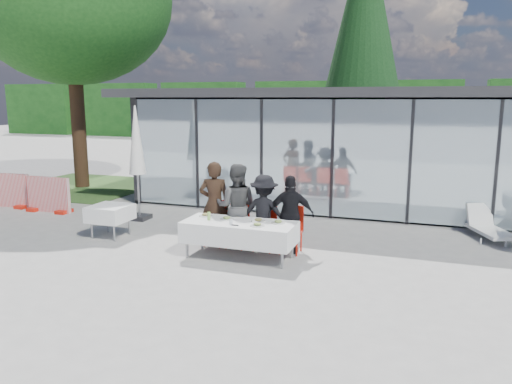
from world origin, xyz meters
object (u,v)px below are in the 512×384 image
market_umbrella (137,147)px  diner_chair_b (238,222)px  diner_b (236,206)px  plate_a (206,215)px  diner_chair_d (292,227)px  spare_table_left (110,213)px  plate_extra (257,225)px  diner_chair_a (217,220)px  juice_bottle (209,216)px  dining_table (239,232)px  plate_b (227,218)px  deciduous_tree (70,0)px  diner_d (291,215)px  folded_eyeglasses (235,225)px  lounger (488,226)px  conifer_tree (364,29)px  diner_chair_c (266,225)px  plate_d (278,222)px  diner_c (264,213)px  diner_a (215,204)px  plate_c (258,220)px

market_umbrella → diner_chair_b: bearing=-22.5°
diner_b → plate_a: bearing=28.2°
diner_chair_d → spare_table_left: size_ratio=1.13×
plate_extra → diner_chair_d: bearing=65.3°
diner_chair_a → juice_bottle: bearing=-77.0°
dining_table → plate_b: plate_b is taller
dining_table → deciduous_tree: 11.81m
dining_table → diner_chair_b: diner_chair_b is taller
diner_d → folded_eyeglasses: (-0.86, -0.94, -0.06)m
lounger → conifer_tree: bearing=114.4°
dining_table → spare_table_left: bearing=171.9°
diner_chair_c → plate_d: size_ratio=3.44×
diner_c → plate_d: bearing=129.3°
diner_b → diner_c: size_ratio=1.13×
diner_b → spare_table_left: (-3.09, -0.17, -0.36)m
diner_a → juice_bottle: 0.74m
dining_table → diner_chair_b: size_ratio=2.32×
diner_b → plate_a: (-0.53, -0.42, -0.14)m
plate_d → spare_table_left: plate_d is taller
diner_chair_d → plate_c: diner_chair_d is taller
diner_b → folded_eyeglasses: (0.35, -0.94, -0.15)m
plate_b → spare_table_left: 3.12m
plate_c → folded_eyeglasses: size_ratio=2.03×
dining_table → juice_bottle: bearing=-174.6°
market_umbrella → plate_a: bearing=-34.0°
dining_table → diner_chair_d: 1.16m
dining_table → market_umbrella: bearing=149.8°
diner_c → market_umbrella: bearing=-24.2°
plate_c → deciduous_tree: deciduous_tree is taller
plate_a → plate_extra: bearing=-18.1°
plate_a → spare_table_left: (-2.56, 0.26, -0.22)m
market_umbrella → deciduous_tree: 7.49m
diner_a → diner_chair_c: (1.13, 0.10, -0.39)m
diner_chair_b → diner_d: bearing=-4.8°
dining_table → diner_chair_b: (-0.32, 0.75, -0.00)m
diner_chair_a → diner_chair_d: 1.71m
diner_a → spare_table_left: bearing=-9.2°
diner_a → diner_chair_a: diner_a is taller
diner_chair_a → plate_d: 1.72m
diner_chair_b → plate_d: size_ratio=3.44×
diner_c → deciduous_tree: size_ratio=0.17×
diner_b → plate_c: 0.84m
diner_d → lounger: diner_d is taller
diner_chair_a → market_umbrella: bearing=154.0°
diner_chair_a → deciduous_tree: (-7.58, 5.04, 5.94)m
dining_table → diner_chair_c: (0.31, 0.75, -0.00)m
diner_chair_b → lounger: (5.19, 2.59, -0.28)m
diner_a → plate_d: (1.59, -0.50, -0.15)m
plate_d → diner_b: bearing=155.3°
plate_d → plate_extra: (-0.32, -0.35, 0.00)m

